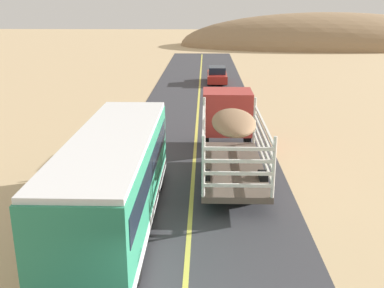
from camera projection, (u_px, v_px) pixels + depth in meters
name	position (u px, v px, depth m)	size (l,w,h in m)	color
livestock_truck	(229.00, 123.00, 21.38)	(2.53, 9.70, 3.02)	#B2332D
bus	(115.00, 178.00, 14.84)	(2.54, 10.00, 3.21)	#2D8C66
car_far	(217.00, 75.00, 42.19)	(1.80, 4.40, 1.46)	#B2261E
distant_hill	(327.00, 46.00, 77.91)	(50.80, 24.40, 11.12)	#957553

